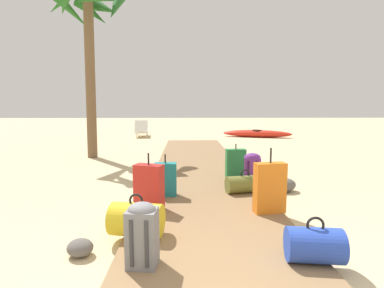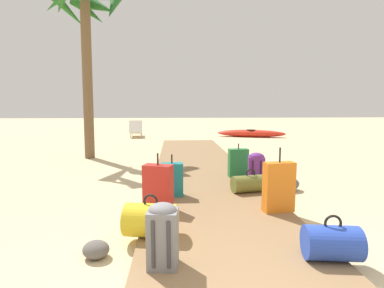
% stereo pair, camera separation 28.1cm
% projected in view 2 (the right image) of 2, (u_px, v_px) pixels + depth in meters
% --- Properties ---
extents(ground_plane, '(60.00, 60.00, 0.00)m').
position_uv_depth(ground_plane, '(204.00, 181.00, 6.06)').
color(ground_plane, '#D1BA8C').
extents(boardwalk, '(2.01, 10.76, 0.08)m').
position_uv_depth(boardwalk, '(200.00, 168.00, 7.12)').
color(boardwalk, olive).
rests_on(boardwalk, ground).
extents(suitcase_teal, '(0.35, 0.18, 0.67)m').
position_uv_depth(suitcase_teal, '(172.00, 180.00, 4.79)').
color(suitcase_teal, '#197A7F').
rests_on(suitcase_teal, boardwalk).
extents(duffel_bag_olive, '(0.66, 0.40, 0.40)m').
position_uv_depth(duffel_bag_olive, '(250.00, 183.00, 5.02)').
color(duffel_bag_olive, olive).
rests_on(duffel_bag_olive, boardwalk).
extents(suitcase_red, '(0.43, 0.32, 0.79)m').
position_uv_depth(suitcase_red, '(158.00, 187.00, 4.16)').
color(suitcase_red, red).
rests_on(suitcase_red, boardwalk).
extents(duffel_bag_blue, '(0.54, 0.39, 0.44)m').
position_uv_depth(duffel_bag_blue, '(332.00, 243.00, 2.81)').
color(duffel_bag_blue, '#2847B7').
rests_on(duffel_bag_blue, boardwalk).
extents(backpack_purple, '(0.33, 0.30, 0.59)m').
position_uv_depth(backpack_purple, '(256.00, 168.00, 5.48)').
color(backpack_purple, '#6B2D84').
rests_on(backpack_purple, boardwalk).
extents(suitcase_orange, '(0.44, 0.23, 0.88)m').
position_uv_depth(suitcase_orange, '(279.00, 187.00, 4.08)').
color(suitcase_orange, orange).
rests_on(suitcase_orange, boardwalk).
extents(suitcase_green, '(0.40, 0.21, 0.68)m').
position_uv_depth(suitcase_green, '(238.00, 163.00, 6.09)').
color(suitcase_green, '#237538').
rests_on(suitcase_green, boardwalk).
extents(duffel_bag_yellow, '(0.63, 0.47, 0.48)m').
position_uv_depth(duffel_bag_yellow, '(151.00, 220.00, 3.31)').
color(duffel_bag_yellow, gold).
rests_on(duffel_bag_yellow, boardwalk).
extents(backpack_grey, '(0.29, 0.28, 0.59)m').
position_uv_depth(backpack_grey, '(163.00, 234.00, 2.68)').
color(backpack_grey, slate).
rests_on(backpack_grey, boardwalk).
extents(palm_tree_far_left, '(2.16, 2.23, 4.89)m').
position_uv_depth(palm_tree_far_left, '(85.00, 21.00, 8.31)').
color(palm_tree_far_left, brown).
rests_on(palm_tree_far_left, ground).
extents(lounge_chair, '(0.72, 1.55, 0.81)m').
position_uv_depth(lounge_chair, '(136.00, 130.00, 14.35)').
color(lounge_chair, white).
rests_on(lounge_chair, ground).
extents(kayak, '(3.28, 1.58, 0.35)m').
position_uv_depth(kayak, '(251.00, 133.00, 14.45)').
color(kayak, red).
rests_on(kayak, ground).
extents(rock_left_near, '(0.36, 0.34, 0.17)m').
position_uv_depth(rock_left_near, '(96.00, 249.00, 3.01)').
color(rock_left_near, '#5B5651').
rests_on(rock_left_near, ground).
extents(rock_right_far, '(0.51, 0.46, 0.24)m').
position_uv_depth(rock_right_far, '(289.00, 184.00, 5.39)').
color(rock_right_far, '#5B5651').
rests_on(rock_right_far, ground).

